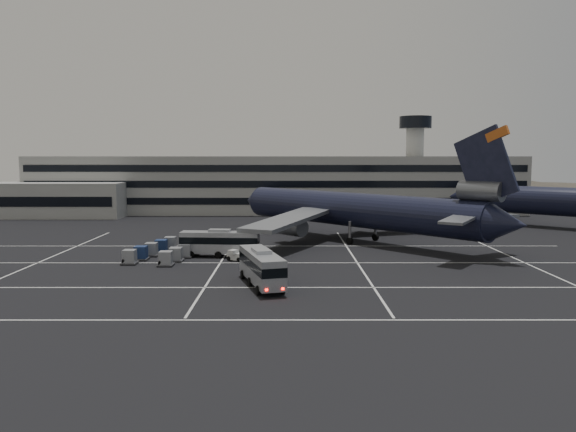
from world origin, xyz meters
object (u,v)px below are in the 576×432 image
(bus_near, at_px, (261,266))
(bus_far, at_px, (220,242))
(trijet_main, at_px, (356,210))
(uld_cluster, at_px, (164,251))

(bus_near, xyz_separation_m, bus_far, (-6.62, 17.83, -0.10))
(trijet_main, bearing_deg, bus_near, -155.67)
(trijet_main, relative_size, bus_near, 3.96)
(bus_far, bearing_deg, trijet_main, -50.82)
(bus_near, relative_size, bus_far, 1.06)
(trijet_main, relative_size, bus_far, 4.18)
(trijet_main, distance_m, bus_near, 35.14)
(bus_far, bearing_deg, uld_cluster, 99.96)
(uld_cluster, bearing_deg, bus_far, 5.31)
(trijet_main, distance_m, uld_cluster, 32.29)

